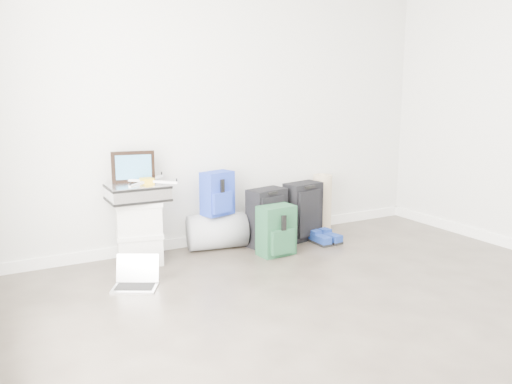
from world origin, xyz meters
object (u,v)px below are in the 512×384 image
boxes_stack (139,232)px  large_suitcase (267,218)px  duffel_bag (217,231)px  carry_on (303,211)px  briefcase (138,193)px  laptop (136,279)px

boxes_stack → large_suitcase: 1.23m
duffel_bag → carry_on: size_ratio=0.94×
boxes_stack → carry_on: 1.66m
briefcase → laptop: 0.81m
boxes_stack → briefcase: size_ratio=1.13×
briefcase → duffel_bag: bearing=6.0°
carry_on → large_suitcase: bearing=173.7°
duffel_bag → large_suitcase: bearing=-9.6°
boxes_stack → carry_on: (1.66, -0.07, 0.01)m
briefcase → large_suitcase: size_ratio=0.88×
boxes_stack → laptop: bearing=-98.2°
duffel_bag → laptop: duffel_bag is taller
boxes_stack → briefcase: bearing=12.1°
duffel_bag → carry_on: 0.91m
large_suitcase → laptop: 1.50m
briefcase → duffel_bag: briefcase is taller
laptop → large_suitcase: bearing=46.5°
boxes_stack → duffel_bag: boxes_stack is taller
duffel_bag → large_suitcase: large_suitcase is taller
duffel_bag → large_suitcase: (0.45, -0.17, 0.11)m
briefcase → large_suitcase: bearing=-3.6°
boxes_stack → duffel_bag: (0.77, 0.07, -0.11)m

